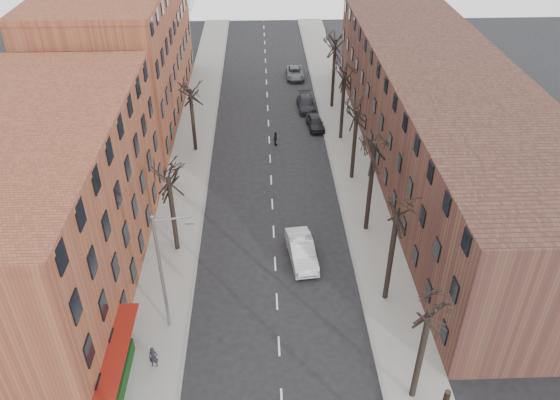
{
  "coord_description": "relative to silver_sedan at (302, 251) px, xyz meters",
  "views": [
    {
      "loc": [
        -0.85,
        -15.52,
        27.35
      ],
      "look_at": [
        0.48,
        18.73,
        4.0
      ],
      "focal_mm": 35.0,
      "sensor_mm": 36.0,
      "label": 1
    }
  ],
  "objects": [
    {
      "name": "tree_left_a",
      "position": [
        -9.63,
        1.54,
        -0.85
      ],
      "size": [
        5.2,
        5.2,
        9.5
      ],
      "primitive_type": null,
      "color": "black",
      "rests_on": "ground"
    },
    {
      "name": "tree_right_a",
      "position": [
        5.57,
        -12.46,
        -0.85
      ],
      "size": [
        5.2,
        5.2,
        10.0
      ],
      "primitive_type": null,
      "color": "black",
      "rests_on": "ground"
    },
    {
      "name": "tree_right_f",
      "position": [
        5.57,
        27.54,
        -0.85
      ],
      "size": [
        5.2,
        5.2,
        11.6
      ],
      "primitive_type": null,
      "color": "black",
      "rests_on": "ground"
    },
    {
      "name": "tree_right_e",
      "position": [
        5.57,
        19.54,
        -0.85
      ],
      "size": [
        5.2,
        5.2,
        10.8
      ],
      "primitive_type": null,
      "color": "black",
      "rests_on": "ground"
    },
    {
      "name": "parked_car_far",
      "position": [
        1.77,
        36.95,
        -0.18
      ],
      "size": [
        2.25,
        4.82,
        1.33
      ],
      "primitive_type": "imported",
      "rotation": [
        0.0,
        0.0,
        0.01
      ],
      "color": "#585C60",
      "rests_on": "ground"
    },
    {
      "name": "building_left_far",
      "position": [
        -18.03,
        27.54,
        6.15
      ],
      "size": [
        12.0,
        28.0,
        14.0
      ],
      "primitive_type": "cube",
      "color": "brown",
      "rests_on": "ground"
    },
    {
      "name": "silver_sedan",
      "position": [
        0.0,
        0.0,
        0.0
      ],
      "size": [
        2.38,
        5.34,
        1.7
      ],
      "primitive_type": "imported",
      "rotation": [
        0.0,
        0.0,
        0.12
      ],
      "color": "silver",
      "rests_on": "ground"
    },
    {
      "name": "building_left_near",
      "position": [
        -18.03,
        -1.46,
        5.15
      ],
      "size": [
        12.0,
        26.0,
        12.0
      ],
      "primitive_type": "cube",
      "color": "brown",
      "rests_on": "ground"
    },
    {
      "name": "sidewalk_right",
      "position": [
        5.97,
        18.54,
        -0.78
      ],
      "size": [
        4.0,
        90.0,
        0.15
      ],
      "primitive_type": "cube",
      "color": "gray",
      "rests_on": "ground"
    },
    {
      "name": "tree_left_b",
      "position": [
        -9.63,
        17.54,
        -0.85
      ],
      "size": [
        5.2,
        5.2,
        9.5
      ],
      "primitive_type": null,
      "color": "black",
      "rests_on": "ground"
    },
    {
      "name": "building_right",
      "position": [
        13.97,
        13.54,
        4.15
      ],
      "size": [
        12.0,
        50.0,
        10.0
      ],
      "primitive_type": "cube",
      "color": "#4F3024",
      "rests_on": "ground"
    },
    {
      "name": "pedestrian_a",
      "position": [
        -9.69,
        -9.81,
        0.06
      ],
      "size": [
        0.56,
        0.37,
        1.53
      ],
      "primitive_type": "imported",
      "rotation": [
        0.0,
        0.0,
        0.01
      ],
      "color": "black",
      "rests_on": "sidewalk_left"
    },
    {
      "name": "tree_right_c",
      "position": [
        5.57,
        3.54,
        -0.85
      ],
      "size": [
        5.2,
        5.2,
        11.6
      ],
      "primitive_type": null,
      "color": "black",
      "rests_on": "ground"
    },
    {
      "name": "parked_car_near",
      "position": [
        3.1,
        22.13,
        -0.16
      ],
      "size": [
        2.03,
        4.22,
        1.39
      ],
      "primitive_type": "imported",
      "rotation": [
        0.0,
        0.0,
        0.1
      ],
      "color": "black",
      "rests_on": "ground"
    },
    {
      "name": "streetlight",
      "position": [
        -9.06,
        -6.46,
        4.16
      ],
      "size": [
        2.45,
        0.22,
        9.03
      ],
      "color": "slate",
      "rests_on": "ground"
    },
    {
      "name": "pedestrian_crossing",
      "position": [
        -1.41,
        18.35,
        -0.09
      ],
      "size": [
        0.67,
        0.97,
        1.53
      ],
      "primitive_type": "imported",
      "rotation": [
        0.0,
        0.0,
        1.21
      ],
      "color": "black",
      "rests_on": "ground"
    },
    {
      "name": "tree_right_d",
      "position": [
        5.57,
        11.54,
        -0.85
      ],
      "size": [
        5.2,
        5.2,
        10.0
      ],
      "primitive_type": null,
      "color": "black",
      "rests_on": "ground"
    },
    {
      "name": "hedge",
      "position": [
        -11.53,
        -11.46,
        -0.2
      ],
      "size": [
        0.8,
        6.0,
        1.0
      ],
      "primitive_type": "cube",
      "color": "#133813",
      "rests_on": "sidewalk_left"
    },
    {
      "name": "parked_car_mid",
      "position": [
        2.48,
        27.13,
        -0.15
      ],
      "size": [
        2.15,
        4.91,
        1.41
      ],
      "primitive_type": "imported",
      "rotation": [
        0.0,
        0.0,
        0.04
      ],
      "color": "black",
      "rests_on": "ground"
    },
    {
      "name": "tree_right_b",
      "position": [
        5.57,
        -4.46,
        -0.85
      ],
      "size": [
        5.2,
        5.2,
        10.8
      ],
      "primitive_type": null,
      "color": "black",
      "rests_on": "ground"
    },
    {
      "name": "awning_left",
      "position": [
        -11.43,
        -10.46,
        -0.85
      ],
      "size": [
        1.2,
        7.0,
        0.15
      ],
      "primitive_type": "cube",
      "color": "maroon",
      "rests_on": "ground"
    },
    {
      "name": "sidewalk_left",
      "position": [
        -10.03,
        18.54,
        -0.78
      ],
      "size": [
        4.0,
        90.0,
        0.15
      ],
      "primitive_type": "cube",
      "color": "gray",
      "rests_on": "ground"
    }
  ]
}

